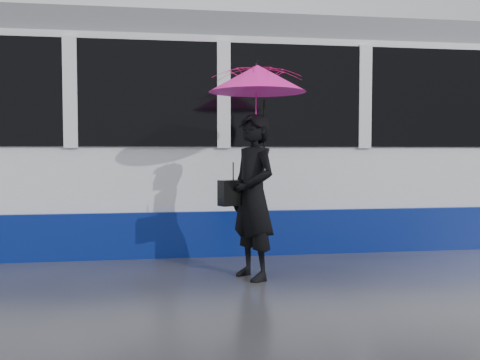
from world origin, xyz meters
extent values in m
plane|color=#2A2A2F|center=(0.00, 0.00, 0.00)|extent=(90.00, 90.00, 0.00)
cube|color=#3F3D38|center=(0.00, 1.78, 0.01)|extent=(34.00, 0.07, 0.02)
cube|color=#3F3D38|center=(0.00, 3.22, 0.01)|extent=(34.00, 0.07, 0.02)
cube|color=white|center=(2.64, 2.50, 1.52)|extent=(24.00, 2.40, 2.95)
cube|color=navy|center=(2.64, 2.50, 0.31)|extent=(24.00, 2.56, 0.62)
cube|color=black|center=(2.64, 2.50, 2.20)|extent=(23.00, 2.48, 1.40)
cube|color=slate|center=(2.64, 2.50, 3.17)|extent=(23.60, 2.20, 0.35)
imported|color=black|center=(0.30, -0.06, 0.93)|extent=(0.69, 0.80, 1.85)
imported|color=#ED1471|center=(0.35, -0.06, 1.95)|extent=(1.35, 1.36, 0.93)
cone|color=#ED1471|center=(0.35, -0.06, 2.24)|extent=(1.45, 1.45, 0.30)
cylinder|color=black|center=(0.35, -0.06, 2.42)|extent=(0.01, 0.01, 0.07)
cylinder|color=black|center=(0.44, -0.03, 1.60)|extent=(0.02, 0.02, 0.81)
cube|color=black|center=(0.08, -0.04, 0.97)|extent=(0.36, 0.27, 0.29)
cylinder|color=black|center=(0.08, -0.04, 1.20)|extent=(0.01, 0.01, 0.18)
camera|label=1|loc=(-0.73, -5.94, 1.43)|focal=40.00mm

